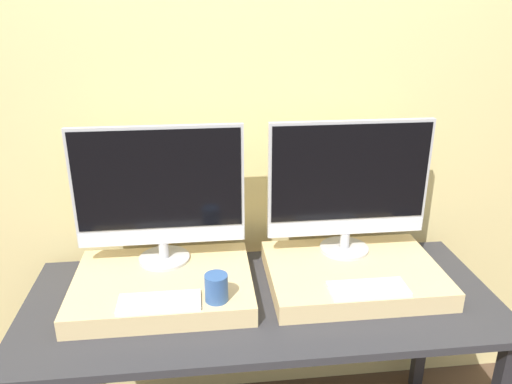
{
  "coord_description": "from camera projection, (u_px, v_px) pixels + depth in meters",
  "views": [
    {
      "loc": [
        -0.21,
        -1.24,
        1.86
      ],
      "look_at": [
        0.0,
        0.56,
        1.14
      ],
      "focal_mm": 35.0,
      "sensor_mm": 36.0,
      "label": 1
    }
  ],
  "objects": [
    {
      "name": "wall_back",
      "position": [
        250.0,
        138.0,
        2.12
      ],
      "size": [
        8.0,
        0.04,
        2.6
      ],
      "color": "#DBC684",
      "rests_on": "ground_plane"
    },
    {
      "name": "workbench",
      "position": [
        262.0,
        314.0,
        1.93
      ],
      "size": [
        1.79,
        0.73,
        0.79
      ],
      "color": "#2D2D33",
      "rests_on": "ground_plane"
    },
    {
      "name": "wooden_riser_left",
      "position": [
        163.0,
        286.0,
        1.9
      ],
      "size": [
        0.67,
        0.5,
        0.08
      ],
      "color": "#D6B77F",
      "rests_on": "workbench"
    },
    {
      "name": "monitor_left",
      "position": [
        159.0,
        192.0,
        1.91
      ],
      "size": [
        0.65,
        0.2,
        0.55
      ],
      "color": "#B2B2B7",
      "rests_on": "wooden_riser_left"
    },
    {
      "name": "keyboard_left",
      "position": [
        159.0,
        302.0,
        1.72
      ],
      "size": [
        0.29,
        0.12,
        0.01
      ],
      "color": "silver",
      "rests_on": "wooden_riser_left"
    },
    {
      "name": "mug",
      "position": [
        216.0,
        288.0,
        1.73
      ],
      "size": [
        0.08,
        0.08,
        0.1
      ],
      "color": "#335693",
      "rests_on": "wooden_riser_left"
    },
    {
      "name": "wooden_riser_right",
      "position": [
        353.0,
        274.0,
        1.98
      ],
      "size": [
        0.67,
        0.5,
        0.08
      ],
      "color": "#D6B77F",
      "rests_on": "workbench"
    },
    {
      "name": "monitor_right",
      "position": [
        349.0,
        184.0,
        1.99
      ],
      "size": [
        0.65,
        0.2,
        0.55
      ],
      "color": "#B2B2B7",
      "rests_on": "wooden_riser_right"
    },
    {
      "name": "keyboard_right",
      "position": [
        368.0,
        288.0,
        1.8
      ],
      "size": [
        0.29,
        0.12,
        0.01
      ],
      "color": "silver",
      "rests_on": "wooden_riser_right"
    }
  ]
}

